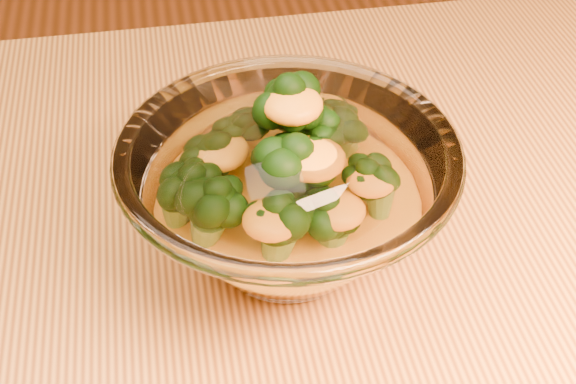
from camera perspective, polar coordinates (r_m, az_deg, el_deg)
The scene contains 3 objects.
glass_bowl at distance 0.49m, azimuth 0.00°, elevation -0.39°, with size 0.21×0.21×0.09m.
cheese_sauce at distance 0.51m, azimuth 0.00°, elevation -2.03°, with size 0.12×0.12×0.03m, color orange.
broccoli_heap at distance 0.49m, azimuth -0.36°, elevation 1.60°, with size 0.14×0.13×0.08m.
Camera 1 is at (-0.01, -0.27, 1.13)m, focal length 50.00 mm.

